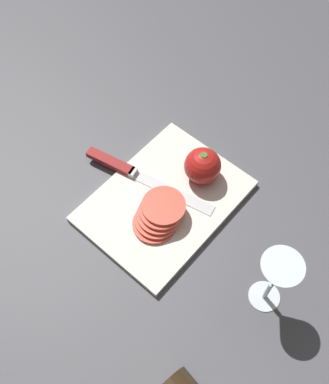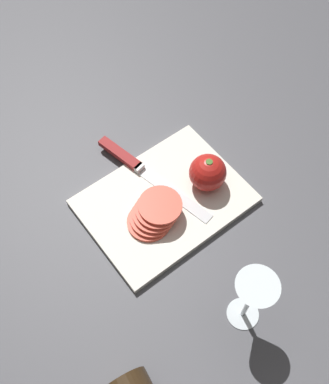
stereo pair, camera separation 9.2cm
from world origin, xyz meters
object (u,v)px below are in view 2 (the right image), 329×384
(wine_glass, at_px, (253,296))
(whole_tomato, at_px, (208,173))
(tomato_slice_stack_near, at_px, (154,214))
(knife, at_px, (132,162))

(wine_glass, distance_m, whole_tomato, 0.29)
(wine_glass, relative_size, whole_tomato, 2.01)
(whole_tomato, height_order, tomato_slice_stack_near, whole_tomato)
(whole_tomato, xyz_separation_m, tomato_slice_stack_near, (0.14, 0.00, -0.02))
(whole_tomato, xyz_separation_m, knife, (0.10, -0.14, -0.03))
(wine_glass, relative_size, tomato_slice_stack_near, 1.33)
(knife, height_order, tomato_slice_stack_near, tomato_slice_stack_near)
(tomato_slice_stack_near, bearing_deg, wine_glass, 93.10)
(whole_tomato, relative_size, knife, 0.26)
(knife, bearing_deg, whole_tomato, 23.97)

